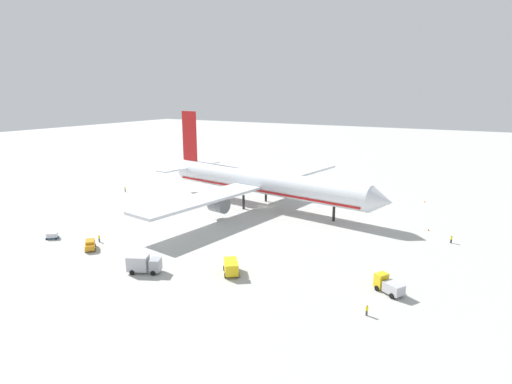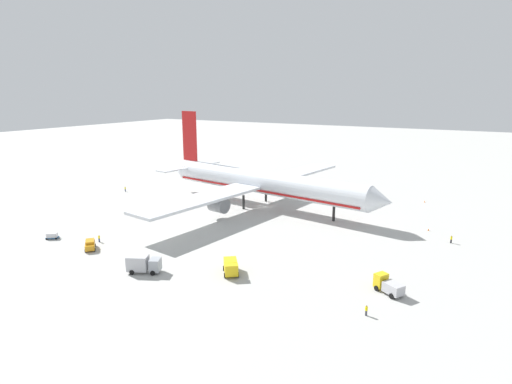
{
  "view_description": "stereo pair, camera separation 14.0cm",
  "coord_description": "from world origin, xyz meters",
  "px_view_note": "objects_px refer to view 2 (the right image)",
  "views": [
    {
      "loc": [
        55.23,
        -102.19,
        32.21
      ],
      "look_at": [
        -0.7,
        -3.35,
        4.99
      ],
      "focal_mm": 29.27,
      "sensor_mm": 36.0,
      "label": 1
    },
    {
      "loc": [
        55.36,
        -102.12,
        32.21
      ],
      "look_at": [
        -0.7,
        -3.35,
        4.99
      ],
      "focal_mm": 29.27,
      "sensor_mm": 36.0,
      "label": 2
    }
  ],
  "objects_px": {
    "service_van": "(90,245)",
    "ground_worker_2": "(99,238)",
    "traffic_cone_1": "(425,201)",
    "service_truck_2": "(231,266)",
    "service_truck_1": "(143,264)",
    "traffic_cone_2": "(221,179)",
    "airliner": "(260,182)",
    "baggage_cart_0": "(52,236)",
    "ground_worker_3": "(125,189)",
    "service_truck_0": "(388,285)",
    "ground_worker_0": "(366,310)",
    "ground_worker_1": "(451,239)",
    "traffic_cone_0": "(428,230)"
  },
  "relations": [
    {
      "from": "service_van",
      "to": "ground_worker_3",
      "type": "height_order",
      "value": "service_van"
    },
    {
      "from": "traffic_cone_2",
      "to": "ground_worker_0",
      "type": "bearing_deg",
      "value": -43.74
    },
    {
      "from": "service_van",
      "to": "ground_worker_2",
      "type": "bearing_deg",
      "value": 116.19
    },
    {
      "from": "ground_worker_1",
      "to": "ground_worker_3",
      "type": "height_order",
      "value": "ground_worker_1"
    },
    {
      "from": "service_truck_0",
      "to": "traffic_cone_1",
      "type": "relative_size",
      "value": 9.75
    },
    {
      "from": "airliner",
      "to": "baggage_cart_0",
      "type": "bearing_deg",
      "value": -119.87
    },
    {
      "from": "service_van",
      "to": "ground_worker_0",
      "type": "relative_size",
      "value": 2.65
    },
    {
      "from": "airliner",
      "to": "ground_worker_3",
      "type": "distance_m",
      "value": 48.61
    },
    {
      "from": "ground_worker_1",
      "to": "traffic_cone_2",
      "type": "relative_size",
      "value": 3.13
    },
    {
      "from": "airliner",
      "to": "ground_worker_3",
      "type": "height_order",
      "value": "airliner"
    },
    {
      "from": "service_truck_2",
      "to": "traffic_cone_2",
      "type": "distance_m",
      "value": 83.79
    },
    {
      "from": "traffic_cone_0",
      "to": "traffic_cone_2",
      "type": "relative_size",
      "value": 1.0
    },
    {
      "from": "airliner",
      "to": "traffic_cone_2",
      "type": "xyz_separation_m",
      "value": [
        -30.56,
        25.02,
        -6.79
      ]
    },
    {
      "from": "ground_worker_1",
      "to": "traffic_cone_0",
      "type": "height_order",
      "value": "ground_worker_1"
    },
    {
      "from": "airliner",
      "to": "baggage_cart_0",
      "type": "xyz_separation_m",
      "value": [
        -27.3,
        -47.53,
        -6.32
      ]
    },
    {
      "from": "service_truck_1",
      "to": "service_truck_2",
      "type": "xyz_separation_m",
      "value": [
        14.27,
        7.48,
        -0.31
      ]
    },
    {
      "from": "service_truck_0",
      "to": "service_truck_1",
      "type": "relative_size",
      "value": 0.83
    },
    {
      "from": "traffic_cone_2",
      "to": "ground_worker_2",
      "type": "bearing_deg",
      "value": -78.34
    },
    {
      "from": "service_van",
      "to": "traffic_cone_2",
      "type": "xyz_separation_m",
      "value": [
        -16.14,
        72.72,
        -0.76
      ]
    },
    {
      "from": "ground_worker_1",
      "to": "traffic_cone_2",
      "type": "xyz_separation_m",
      "value": [
        -81.91,
        31.15,
        -0.6
      ]
    },
    {
      "from": "service_truck_2",
      "to": "ground_worker_3",
      "type": "xyz_separation_m",
      "value": [
        -65.74,
        36.91,
        -0.55
      ]
    },
    {
      "from": "service_truck_0",
      "to": "service_van",
      "type": "height_order",
      "value": "service_truck_0"
    },
    {
      "from": "airliner",
      "to": "ground_worker_0",
      "type": "bearing_deg",
      "value": -46.51
    },
    {
      "from": "ground_worker_3",
      "to": "traffic_cone_2",
      "type": "distance_m",
      "value": 35.82
    },
    {
      "from": "baggage_cart_0",
      "to": "traffic_cone_0",
      "type": "bearing_deg",
      "value": 33.23
    },
    {
      "from": "traffic_cone_0",
      "to": "traffic_cone_1",
      "type": "relative_size",
      "value": 1.0
    },
    {
      "from": "baggage_cart_0",
      "to": "ground_worker_1",
      "type": "bearing_deg",
      "value": 27.77
    },
    {
      "from": "traffic_cone_0",
      "to": "service_truck_0",
      "type": "bearing_deg",
      "value": -92.03
    },
    {
      "from": "service_truck_0",
      "to": "traffic_cone_2",
      "type": "height_order",
      "value": "service_truck_0"
    },
    {
      "from": "traffic_cone_2",
      "to": "ground_worker_1",
      "type": "bearing_deg",
      "value": -20.82
    },
    {
      "from": "ground_worker_2",
      "to": "traffic_cone_2",
      "type": "relative_size",
      "value": 2.98
    },
    {
      "from": "service_truck_1",
      "to": "traffic_cone_1",
      "type": "height_order",
      "value": "service_truck_1"
    },
    {
      "from": "service_truck_1",
      "to": "traffic_cone_0",
      "type": "xyz_separation_m",
      "value": [
        42.18,
        51.16,
        -1.44
      ]
    },
    {
      "from": "service_truck_2",
      "to": "service_truck_1",
      "type": "bearing_deg",
      "value": -152.33
    },
    {
      "from": "service_truck_1",
      "to": "ground_worker_0",
      "type": "xyz_separation_m",
      "value": [
        39.7,
        5.02,
        -0.87
      ]
    },
    {
      "from": "traffic_cone_2",
      "to": "service_van",
      "type": "bearing_deg",
      "value": -77.49
    },
    {
      "from": "ground_worker_0",
      "to": "ground_worker_3",
      "type": "bearing_deg",
      "value": 156.65
    },
    {
      "from": "ground_worker_3",
      "to": "traffic_cone_0",
      "type": "xyz_separation_m",
      "value": [
        93.64,
        6.77,
        -0.58
      ]
    },
    {
      "from": "service_van",
      "to": "traffic_cone_1",
      "type": "height_order",
      "value": "service_van"
    },
    {
      "from": "service_truck_0",
      "to": "service_van",
      "type": "bearing_deg",
      "value": -169.55
    },
    {
      "from": "service_truck_1",
      "to": "traffic_cone_1",
      "type": "relative_size",
      "value": 11.75
    },
    {
      "from": "airliner",
      "to": "baggage_cart_0",
      "type": "relative_size",
      "value": 27.14
    },
    {
      "from": "ground_worker_3",
      "to": "ground_worker_2",
      "type": "bearing_deg",
      "value": -49.94
    },
    {
      "from": "service_truck_1",
      "to": "ground_worker_0",
      "type": "bearing_deg",
      "value": 7.21
    },
    {
      "from": "service_van",
      "to": "ground_worker_2",
      "type": "relative_size",
      "value": 2.69
    },
    {
      "from": "ground_worker_0",
      "to": "ground_worker_3",
      "type": "xyz_separation_m",
      "value": [
        -91.17,
        39.37,
        0.01
      ]
    },
    {
      "from": "service_truck_0",
      "to": "service_van",
      "type": "xyz_separation_m",
      "value": [
        -58.95,
        -10.88,
        -0.35
      ]
    },
    {
      "from": "ground_worker_0",
      "to": "service_truck_0",
      "type": "bearing_deg",
      "value": 82.64
    },
    {
      "from": "airliner",
      "to": "service_truck_2",
      "type": "xyz_separation_m",
      "value": [
        17.95,
        -43.28,
        -5.66
      ]
    },
    {
      "from": "baggage_cart_0",
      "to": "service_truck_0",
      "type": "bearing_deg",
      "value": 8.49
    }
  ]
}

